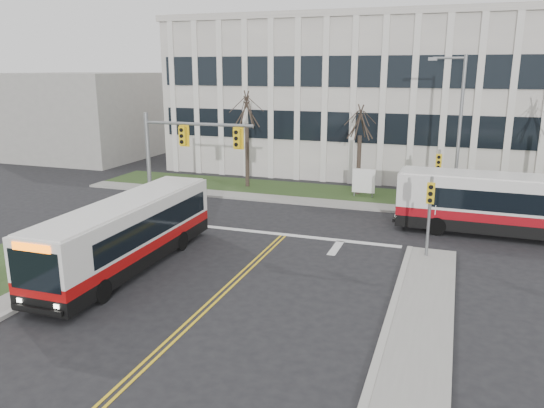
{
  "coord_description": "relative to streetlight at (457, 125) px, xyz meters",
  "views": [
    {
      "loc": [
        8.08,
        -16.91,
        8.43
      ],
      "look_at": [
        -0.17,
        6.73,
        2.0
      ],
      "focal_mm": 35.0,
      "sensor_mm": 36.0,
      "label": 1
    }
  ],
  "objects": [
    {
      "name": "directory_sign",
      "position": [
        -5.53,
        1.3,
        -4.02
      ],
      "size": [
        1.5,
        0.12,
        2.0
      ],
      "color": "slate",
      "rests_on": "ground"
    },
    {
      "name": "building_lawn",
      "position": [
        -3.03,
        1.8,
        -5.13
      ],
      "size": [
        44.0,
        5.0,
        0.12
      ],
      "primitive_type": "cube",
      "color": "#2E491F",
      "rests_on": "ground"
    },
    {
      "name": "bus_cross",
      "position": [
        3.14,
        -4.33,
        -3.65
      ],
      "size": [
        11.65,
        2.72,
        3.1
      ],
      "primitive_type": null,
      "rotation": [
        0.0,
        0.0,
        -1.59
      ],
      "color": "silver",
      "rests_on": "ground"
    },
    {
      "name": "office_building",
      "position": [
        -3.03,
        13.8,
        0.81
      ],
      "size": [
        40.0,
        16.0,
        12.0
      ],
      "primitive_type": "cube",
      "color": "silver",
      "rests_on": "ground"
    },
    {
      "name": "building_annex",
      "position": [
        -34.03,
        9.8,
        -1.19
      ],
      "size": [
        12.0,
        12.0,
        8.0
      ],
      "primitive_type": "cube",
      "color": "#9E9B93",
      "rests_on": "ground"
    },
    {
      "name": "tree_mid",
      "position": [
        -6.03,
        2.0,
        -0.31
      ],
      "size": [
        1.8,
        1.8,
        6.82
      ],
      "color": "#42352B",
      "rests_on": "ground"
    },
    {
      "name": "sidewalk_cross",
      "position": [
        -3.03,
        -1.0,
        -5.12
      ],
      "size": [
        44.0,
        1.6,
        0.14
      ],
      "primitive_type": "cube",
      "color": "#9E9B93",
      "rests_on": "ground"
    },
    {
      "name": "mast_arm_signal",
      "position": [
        -13.65,
        -9.04,
        -0.94
      ],
      "size": [
        6.11,
        0.38,
        6.2
      ],
      "color": "slate",
      "rests_on": "ground"
    },
    {
      "name": "signal_pole_near",
      "position": [
        -0.83,
        -9.3,
        -2.69
      ],
      "size": [
        0.34,
        0.39,
        3.8
      ],
      "color": "slate",
      "rests_on": "ground"
    },
    {
      "name": "ground",
      "position": [
        -8.03,
        -16.2,
        -5.19
      ],
      "size": [
        120.0,
        120.0,
        0.0
      ],
      "primitive_type": "plane",
      "color": "black",
      "rests_on": "ground"
    },
    {
      "name": "tree_left",
      "position": [
        -14.03,
        1.8,
        0.32
      ],
      "size": [
        1.8,
        1.8,
        7.7
      ],
      "color": "#42352B",
      "rests_on": "ground"
    },
    {
      "name": "bus_main",
      "position": [
        -12.98,
        -14.64,
        -3.74
      ],
      "size": [
        2.53,
        10.96,
        2.91
      ],
      "primitive_type": null,
      "rotation": [
        0.0,
        0.0,
        0.01
      ],
      "color": "silver",
      "rests_on": "ground"
    },
    {
      "name": "signal_pole_far",
      "position": [
        -0.83,
        -0.8,
        -2.69
      ],
      "size": [
        0.34,
        0.39,
        3.8
      ],
      "color": "slate",
      "rests_on": "ground"
    },
    {
      "name": "streetlight",
      "position": [
        0.0,
        0.0,
        0.0
      ],
      "size": [
        2.15,
        0.25,
        9.2
      ],
      "color": "slate",
      "rests_on": "ground"
    }
  ]
}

